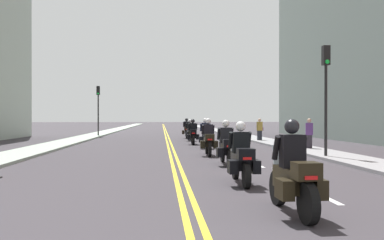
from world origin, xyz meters
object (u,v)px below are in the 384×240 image
at_px(motorcycle_7, 187,130).
at_px(pedestrian_1, 260,130).
at_px(motorcycle_2, 226,147).
at_px(traffic_light_near, 326,81).
at_px(motorcycle_5, 193,134).
at_px(motorcycle_1, 241,159).
at_px(pedestrian_0, 309,134).
at_px(motorcycle_3, 208,140).
at_px(motorcycle_6, 190,132).
at_px(traffic_light_far, 98,102).
at_px(motorcycle_0, 294,177).
at_px(motorcycle_4, 205,136).

distance_m(motorcycle_7, pedestrian_1, 7.24).
relative_size(motorcycle_2, traffic_light_near, 0.47).
relative_size(traffic_light_near, pedestrian_1, 2.82).
height_order(motorcycle_5, pedestrian_1, pedestrian_1).
bearing_deg(motorcycle_7, motorcycle_5, -87.55).
height_order(motorcycle_1, pedestrian_0, pedestrian_0).
distance_m(motorcycle_3, motorcycle_6, 11.98).
bearing_deg(motorcycle_5, traffic_light_far, 124.97).
bearing_deg(motorcycle_0, pedestrian_1, 75.57).
height_order(motorcycle_0, motorcycle_6, motorcycle_0).
bearing_deg(motorcycle_1, traffic_light_far, 106.18).
xyz_separation_m(motorcycle_0, motorcycle_1, (-0.25, 3.35, -0.01)).
relative_size(motorcycle_0, motorcycle_7, 0.93).
bearing_deg(pedestrian_0, motorcycle_7, 127.37).
bearing_deg(motorcycle_4, motorcycle_1, -88.99).
relative_size(motorcycle_1, motorcycle_7, 0.94).
relative_size(motorcycle_1, motorcycle_5, 1.01).
relative_size(motorcycle_1, traffic_light_far, 0.47).
distance_m(motorcycle_5, motorcycle_6, 4.11).
relative_size(motorcycle_0, motorcycle_6, 0.97).
distance_m(motorcycle_0, pedestrian_1, 22.23).
height_order(motorcycle_5, motorcycle_6, motorcycle_5).
distance_m(motorcycle_3, motorcycle_4, 4.45).
bearing_deg(pedestrian_1, motorcycle_0, -125.73).
height_order(motorcycle_2, traffic_light_near, traffic_light_near).
bearing_deg(motorcycle_2, pedestrian_0, 49.83).
bearing_deg(motorcycle_4, traffic_light_near, -52.23).
distance_m(motorcycle_1, motorcycle_2, 4.24).
height_order(pedestrian_0, pedestrian_1, pedestrian_0).
bearing_deg(motorcycle_3, motorcycle_1, -88.71).
xyz_separation_m(motorcycle_5, traffic_light_far, (-7.72, 11.77, 2.51)).
bearing_deg(traffic_light_far, motorcycle_5, -56.76).
height_order(motorcycle_3, motorcycle_4, motorcycle_4).
bearing_deg(motorcycle_2, motorcycle_7, 90.94).
bearing_deg(motorcycle_2, pedestrian_1, 72.18).
bearing_deg(motorcycle_1, motorcycle_7, 90.36).
height_order(motorcycle_6, traffic_light_far, traffic_light_far).
distance_m(motorcycle_2, motorcycle_7, 19.53).
bearing_deg(pedestrian_1, traffic_light_far, 120.32).
bearing_deg(motorcycle_3, traffic_light_near, -18.86).
xyz_separation_m(motorcycle_0, motorcycle_2, (0.04, 7.58, 0.00)).
distance_m(motorcycle_6, traffic_light_near, 14.72).
relative_size(motorcycle_3, motorcycle_6, 1.05).
relative_size(traffic_light_near, traffic_light_far, 1.01).
relative_size(motorcycle_7, pedestrian_0, 1.38).
xyz_separation_m(motorcycle_0, motorcycle_7, (-0.16, 27.11, 0.01)).
height_order(motorcycle_7, pedestrian_0, motorcycle_7).
bearing_deg(motorcycle_5, motorcycle_4, -81.08).
height_order(motorcycle_2, motorcycle_7, motorcycle_7).
xyz_separation_m(motorcycle_3, motorcycle_4, (0.35, 4.44, -0.01)).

